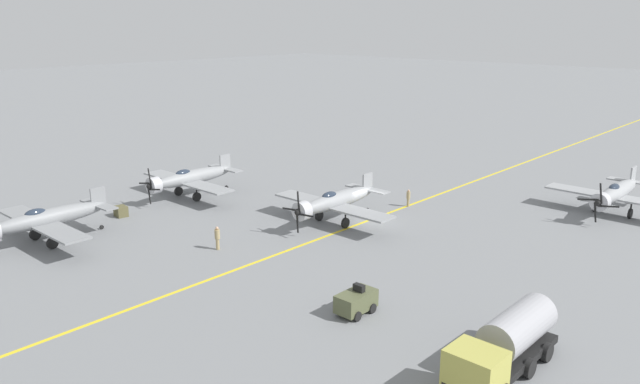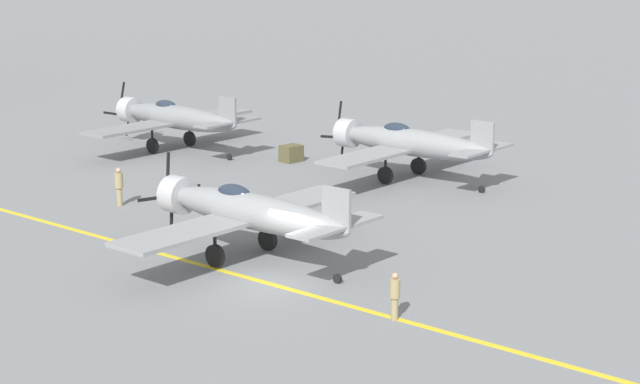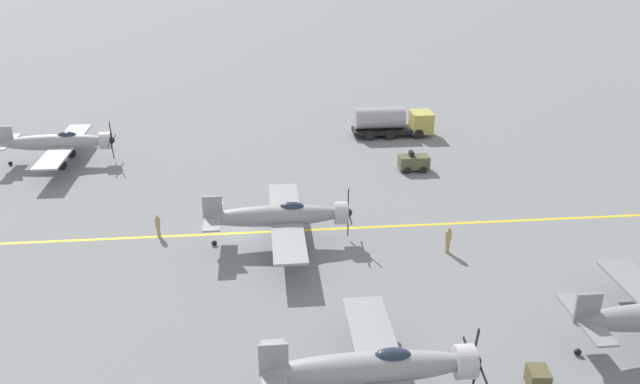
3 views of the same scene
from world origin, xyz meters
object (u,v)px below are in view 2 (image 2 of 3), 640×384
ground_crew_walking (395,294)px  supply_crate_by_tanker (291,153)px  airplane_mid_center (248,211)px  airplane_far_right (174,117)px  ground_crew_inspecting (119,185)px  airplane_mid_right (408,143)px

ground_crew_walking → supply_crate_by_tanker: (17.25, 19.91, -0.43)m
airplane_mid_center → supply_crate_by_tanker: airplane_mid_center is taller
airplane_far_right → supply_crate_by_tanker: airplane_far_right is taller
airplane_far_right → ground_crew_inspecting: airplane_far_right is taller
supply_crate_by_tanker → airplane_far_right: bearing=104.8°
supply_crate_by_tanker → ground_crew_inspecting: bearing=-177.5°
airplane_mid_right → ground_crew_inspecting: airplane_mid_right is taller
airplane_far_right → supply_crate_by_tanker: 7.97m
airplane_far_right → airplane_mid_right: bearing=-80.2°
ground_crew_walking → ground_crew_inspecting: ground_crew_inspecting is taller
airplane_mid_center → ground_crew_inspecting: 11.17m
airplane_mid_right → airplane_far_right: (-2.40, 15.43, -0.00)m
airplane_mid_right → supply_crate_by_tanker: (-0.40, 7.87, -1.54)m
airplane_mid_center → airplane_far_right: bearing=47.0°
airplane_mid_right → ground_crew_walking: size_ratio=7.27×
airplane_far_right → ground_crew_inspecting: bearing=-142.7°
airplane_far_right → airplane_mid_center: airplane_mid_center is taller
airplane_far_right → supply_crate_by_tanker: size_ratio=10.58×
airplane_mid_right → airplane_far_right: bearing=97.2°
airplane_mid_center → supply_crate_by_tanker: 19.28m
airplane_far_right → supply_crate_by_tanker: bearing=-74.3°
airplane_mid_right → airplane_mid_center: airplane_mid_center is taller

